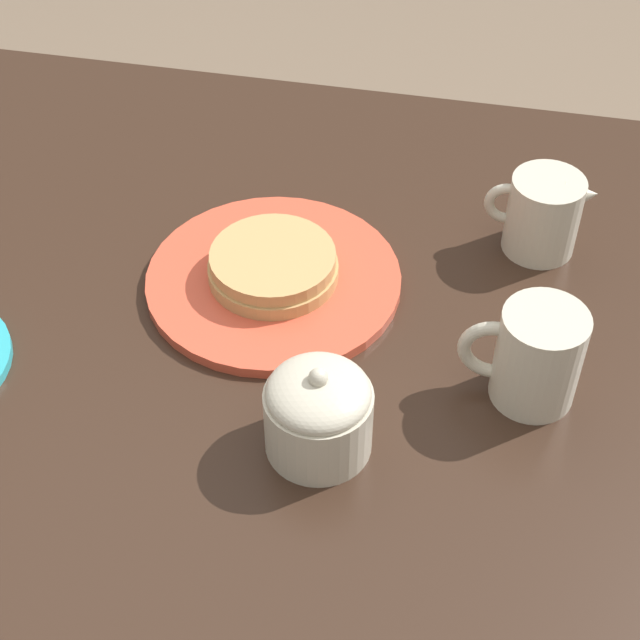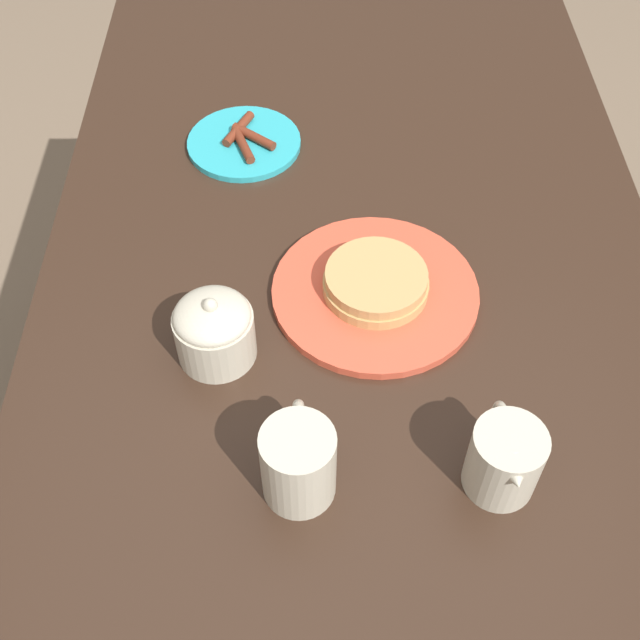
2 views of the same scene
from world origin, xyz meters
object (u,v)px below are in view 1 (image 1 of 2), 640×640
coffee_mug (535,355)px  sugar_bowl (318,412)px  pancake_plate (273,274)px  creamer_pitcher (544,213)px

coffee_mug → sugar_bowl: (0.18, 0.10, -0.01)m
pancake_plate → coffee_mug: bearing=160.2°
coffee_mug → creamer_pitcher: 0.21m
coffee_mug → sugar_bowl: bearing=29.2°
pancake_plate → creamer_pitcher: size_ratio=2.25×
pancake_plate → coffee_mug: size_ratio=2.36×
coffee_mug → sugar_bowl: 0.21m
creamer_pitcher → sugar_bowl: (0.18, 0.31, -0.00)m
creamer_pitcher → sugar_bowl: 0.36m
pancake_plate → sugar_bowl: bearing=114.4°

